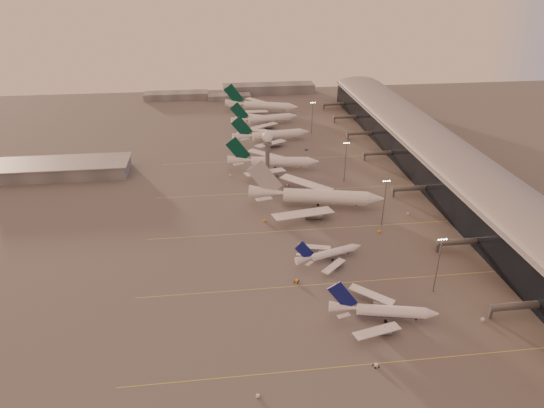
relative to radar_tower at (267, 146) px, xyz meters
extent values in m
plane|color=#5F5C5C|center=(-5.00, -120.00, -20.95)|extent=(700.00, 700.00, 0.00)
cube|color=#E3DA50|center=(25.00, -155.00, -20.94)|extent=(180.00, 0.25, 0.02)
cube|color=#E3DA50|center=(25.00, -110.00, -20.94)|extent=(180.00, 0.25, 0.02)
cube|color=#E3DA50|center=(25.00, -65.00, -20.94)|extent=(180.00, 0.25, 0.02)
cube|color=#E3DA50|center=(25.00, -20.00, -20.94)|extent=(180.00, 0.25, 0.02)
cube|color=#E3DA50|center=(25.00, 30.00, -20.94)|extent=(180.00, 0.25, 0.02)
cube|color=black|center=(103.00, -10.00, -11.95)|extent=(36.00, 360.00, 18.00)
cylinder|color=gray|center=(103.00, -10.00, -2.95)|extent=(10.08, 360.00, 10.08)
cube|color=gray|center=(103.00, -10.00, -2.75)|extent=(40.00, 362.00, 0.80)
cylinder|color=slate|center=(77.00, -138.00, -16.45)|extent=(22.00, 2.80, 2.80)
cube|color=slate|center=(67.00, -138.00, -18.75)|extent=(1.20, 1.20, 4.40)
cylinder|color=slate|center=(77.00, -92.00, -16.45)|extent=(22.00, 2.80, 2.80)
cube|color=slate|center=(67.00, -92.00, -18.75)|extent=(1.20, 1.20, 4.40)
cylinder|color=slate|center=(77.00, -34.00, -16.45)|extent=(22.00, 2.80, 2.80)
cube|color=slate|center=(67.00, -34.00, -18.75)|extent=(1.20, 1.20, 4.40)
cylinder|color=slate|center=(77.00, 22.00, -16.45)|extent=(22.00, 2.80, 2.80)
cube|color=slate|center=(67.00, 22.00, -18.75)|extent=(1.20, 1.20, 4.40)
cylinder|color=slate|center=(77.00, 64.00, -16.45)|extent=(22.00, 2.80, 2.80)
cube|color=slate|center=(67.00, 64.00, -18.75)|extent=(1.20, 1.20, 4.40)
cylinder|color=slate|center=(77.00, 106.00, -16.45)|extent=(22.00, 2.80, 2.80)
cube|color=slate|center=(67.00, 106.00, -18.75)|extent=(1.20, 1.20, 4.40)
cylinder|color=slate|center=(77.00, 146.00, -16.45)|extent=(22.00, 2.80, 2.80)
cube|color=slate|center=(67.00, 146.00, -18.75)|extent=(1.20, 1.20, 4.40)
cube|color=slate|center=(-125.00, 20.00, -16.95)|extent=(80.00, 25.00, 8.00)
cube|color=gray|center=(-125.00, 20.00, -12.75)|extent=(82.00, 27.00, 0.60)
cylinder|color=slate|center=(0.00, 0.00, -9.95)|extent=(2.60, 2.60, 22.00)
cylinder|color=slate|center=(0.00, 0.00, 1.55)|extent=(5.20, 5.20, 1.20)
sphere|color=white|center=(0.00, 0.00, 5.45)|extent=(6.40, 6.40, 6.40)
cylinder|color=slate|center=(0.00, 0.00, 9.15)|extent=(0.16, 0.16, 2.00)
cylinder|color=slate|center=(53.00, -120.00, -8.45)|extent=(0.56, 0.56, 25.00)
cube|color=slate|center=(53.00, -120.00, 3.55)|extent=(3.60, 0.25, 0.25)
sphere|color=#FFEABF|center=(51.50, -120.00, 3.15)|extent=(0.56, 0.56, 0.56)
sphere|color=#FFEABF|center=(52.50, -120.00, 3.15)|extent=(0.56, 0.56, 0.56)
sphere|color=#FFEABF|center=(53.50, -120.00, 3.15)|extent=(0.56, 0.56, 0.56)
sphere|color=#FFEABF|center=(54.50, -120.00, 3.15)|extent=(0.56, 0.56, 0.56)
cylinder|color=slate|center=(50.00, -65.00, -8.45)|extent=(0.56, 0.56, 25.00)
cube|color=slate|center=(50.00, -65.00, 3.55)|extent=(3.60, 0.25, 0.25)
sphere|color=#FFEABF|center=(48.50, -65.00, 3.15)|extent=(0.56, 0.56, 0.56)
sphere|color=#FFEABF|center=(49.50, -65.00, 3.15)|extent=(0.56, 0.56, 0.56)
sphere|color=#FFEABF|center=(50.50, -65.00, 3.15)|extent=(0.56, 0.56, 0.56)
sphere|color=#FFEABF|center=(51.50, -65.00, 3.15)|extent=(0.56, 0.56, 0.56)
cylinder|color=slate|center=(45.00, -10.00, -8.45)|extent=(0.56, 0.56, 25.00)
cube|color=slate|center=(45.00, -10.00, 3.55)|extent=(3.60, 0.25, 0.25)
sphere|color=#FFEABF|center=(43.50, -10.00, 3.15)|extent=(0.56, 0.56, 0.56)
sphere|color=#FFEABF|center=(44.50, -10.00, 3.15)|extent=(0.56, 0.56, 0.56)
sphere|color=#FFEABF|center=(45.50, -10.00, 3.15)|extent=(0.56, 0.56, 0.56)
sphere|color=#FFEABF|center=(46.50, -10.00, 3.15)|extent=(0.56, 0.56, 0.56)
cylinder|color=slate|center=(43.00, 80.00, -8.45)|extent=(0.56, 0.56, 25.00)
cube|color=slate|center=(43.00, 80.00, 3.55)|extent=(3.60, 0.25, 0.25)
sphere|color=#FFEABF|center=(41.50, 80.00, 3.15)|extent=(0.56, 0.56, 0.56)
sphere|color=#FFEABF|center=(42.50, 80.00, 3.15)|extent=(0.56, 0.56, 0.56)
sphere|color=#FFEABF|center=(43.50, 80.00, 3.15)|extent=(0.56, 0.56, 0.56)
sphere|color=#FFEABF|center=(44.50, 80.00, 3.15)|extent=(0.56, 0.56, 0.56)
cube|color=slate|center=(-65.00, 200.00, -17.95)|extent=(60.00, 18.00, 6.00)
cube|color=slate|center=(25.00, 210.00, -16.45)|extent=(90.00, 20.00, 9.00)
cube|color=slate|center=(-15.00, 190.00, -18.45)|extent=(40.00, 15.00, 5.00)
cylinder|color=white|center=(30.01, -134.61, -17.54)|extent=(24.86, 9.29, 4.18)
cylinder|color=navy|center=(30.01, -134.61, -18.48)|extent=(24.13, 8.04, 3.01)
cone|color=white|center=(44.31, -137.72, -17.54)|extent=(5.53, 5.09, 4.18)
cone|color=white|center=(13.00, -130.91, -17.02)|extent=(10.94, 6.27, 4.18)
cube|color=white|center=(21.94, -143.37, -18.27)|extent=(18.19, 8.77, 1.31)
cylinder|color=gray|center=(25.38, -141.63, -20.18)|extent=(5.22, 3.66, 2.71)
cube|color=gray|center=(25.38, -141.63, -19.00)|extent=(0.38, 0.34, 1.67)
cube|color=white|center=(26.31, -123.29, -18.27)|extent=(16.20, 14.60, 1.31)
cylinder|color=gray|center=(28.71, -126.30, -20.18)|extent=(5.22, 3.66, 2.71)
cube|color=gray|center=(28.71, -126.30, -19.00)|extent=(0.38, 0.34, 1.67)
cube|color=navy|center=(12.50, -130.80, -11.86)|extent=(11.28, 2.81, 12.45)
cube|color=white|center=(12.03, -135.56, -16.92)|extent=(5.03, 2.86, 0.27)
cube|color=white|center=(14.04, -126.28, -16.92)|extent=(4.83, 4.34, 0.27)
cylinder|color=black|center=(39.12, -136.59, -20.40)|extent=(0.55, 0.55, 1.10)
cylinder|color=black|center=(28.59, -131.82, -20.34)|extent=(1.30, 0.79, 1.21)
cylinder|color=black|center=(27.56, -136.55, -20.34)|extent=(1.30, 0.79, 1.21)
cylinder|color=white|center=(18.85, -91.93, -18.15)|extent=(20.25, 9.29, 3.43)
cylinder|color=navy|center=(18.85, -91.93, -18.92)|extent=(19.58, 8.26, 2.47)
cone|color=white|center=(30.32, -88.34, -18.15)|extent=(4.75, 4.44, 3.43)
cone|color=white|center=(5.21, -96.21, -17.72)|extent=(9.09, 5.80, 3.43)
cube|color=white|center=(16.65, -101.47, -18.75)|extent=(12.64, 12.75, 1.08)
cylinder|color=gray|center=(18.40, -98.83, -20.32)|extent=(4.39, 3.29, 2.23)
cube|color=gray|center=(18.40, -98.83, -19.35)|extent=(0.33, 0.30, 1.37)
cube|color=white|center=(11.61, -85.36, -18.75)|extent=(14.95, 6.00, 1.08)
cylinder|color=gray|center=(14.55, -86.53, -20.32)|extent=(4.39, 3.29, 2.23)
cube|color=gray|center=(14.55, -86.53, -19.35)|extent=(0.33, 0.30, 1.37)
cube|color=navy|center=(4.80, -96.33, -13.48)|extent=(9.08, 3.11, 10.22)
cube|color=white|center=(6.40, -99.92, -17.64)|extent=(3.84, 3.74, 0.23)
cube|color=white|center=(4.07, -92.48, -17.64)|extent=(4.07, 2.03, 0.23)
cylinder|color=black|center=(26.16, -89.65, -20.50)|extent=(0.45, 0.45, 0.90)
cylinder|color=black|center=(16.71, -90.53, -20.45)|extent=(1.08, 0.73, 0.99)
cylinder|color=black|center=(17.89, -94.32, -20.45)|extent=(1.08, 0.73, 0.99)
cylinder|color=white|center=(26.14, -41.71, -16.15)|extent=(44.73, 16.76, 6.92)
cylinder|color=white|center=(26.14, -41.71, -17.71)|extent=(43.43, 14.67, 4.99)
cone|color=white|center=(51.90, -47.69, -16.15)|extent=(9.92, 8.68, 6.92)
cone|color=white|center=(-4.50, -34.61, -15.28)|extent=(19.67, 10.94, 6.92)
cube|color=white|center=(11.44, -57.22, -17.36)|extent=(32.63, 15.32, 2.06)
cylinder|color=gray|center=(17.65, -54.19, -20.17)|extent=(9.37, 6.32, 4.50)
cube|color=gray|center=(17.65, -54.19, -18.57)|extent=(0.39, 0.35, 2.77)
cube|color=white|center=(19.77, -21.32, -17.36)|extent=(28.82, 26.45, 2.06)
cylinder|color=gray|center=(24.01, -26.77, -20.17)|extent=(9.37, 6.32, 4.50)
cube|color=gray|center=(24.01, -26.77, -18.57)|extent=(0.39, 0.35, 2.77)
cube|color=#ACAFB4|center=(-5.40, -34.40, -7.10)|extent=(18.78, 4.72, 20.55)
cube|color=white|center=(-6.80, -42.88, -15.11)|extent=(9.08, 5.06, 0.28)
cube|color=white|center=(-2.92, -26.17, -15.11)|extent=(8.69, 7.90, 0.28)
cylinder|color=black|center=(42.54, -45.52, -20.39)|extent=(0.56, 0.56, 1.12)
cylinder|color=black|center=(23.21, -38.51, -20.34)|extent=(1.32, 0.82, 1.23)
cylinder|color=black|center=(22.10, -43.30, -20.34)|extent=(1.32, 0.82, 1.23)
cylinder|color=white|center=(9.22, 13.49, -16.89)|extent=(36.07, 10.68, 5.75)
cylinder|color=white|center=(9.22, 13.49, -18.18)|extent=(35.14, 8.99, 4.14)
cone|color=white|center=(30.27, 10.51, -16.89)|extent=(7.63, 6.66, 5.75)
cone|color=white|center=(-15.81, 17.04, -16.17)|extent=(15.60, 7.78, 5.75)
cube|color=white|center=(-1.57, -0.11, -17.89)|extent=(26.35, 14.45, 1.70)
cylinder|color=gray|center=(3.25, 2.79, -20.26)|extent=(7.35, 4.66, 3.73)
cube|color=gray|center=(3.25, 2.79, -18.90)|extent=(0.33, 0.29, 2.30)
cube|color=white|center=(2.64, 29.56, -17.89)|extent=(24.43, 20.07, 1.70)
cylinder|color=gray|center=(6.45, 25.44, -20.26)|extent=(7.35, 4.66, 3.73)
cube|color=gray|center=(6.45, 25.44, -18.90)|extent=(0.33, 0.29, 2.30)
cube|color=#05382A|center=(-16.54, 17.14, -9.31)|extent=(15.70, 2.56, 17.00)
cube|color=white|center=(-17.02, 10.25, -16.03)|extent=(7.36, 4.58, 0.25)
cube|color=white|center=(-15.09, 23.90, -16.03)|extent=(7.16, 6.00, 0.25)
cylinder|color=black|center=(22.63, 11.60, -20.45)|extent=(0.50, 0.50, 0.99)
cylinder|color=black|center=(6.69, 16.05, -20.40)|extent=(1.15, 0.64, 1.09)
cylinder|color=black|center=(6.07, 11.74, -20.40)|extent=(1.15, 0.64, 1.09)
cylinder|color=white|center=(14.44, 66.53, -16.92)|extent=(35.83, 10.57, 5.71)
cylinder|color=white|center=(14.44, 66.53, -18.20)|extent=(34.91, 8.89, 4.11)
cone|color=white|center=(35.35, 69.47, -16.92)|extent=(7.58, 6.60, 5.71)
cone|color=white|center=(-10.42, 63.03, -16.20)|extent=(15.49, 7.72, 5.71)
cube|color=white|center=(7.88, 50.58, -17.91)|extent=(24.28, 19.91, 1.69)
cylinder|color=gray|center=(11.68, 54.66, -20.26)|extent=(7.30, 4.63, 3.71)
cube|color=gray|center=(11.68, 54.66, -18.91)|extent=(0.33, 0.28, 2.28)
cube|color=white|center=(3.74, 80.05, -17.91)|extent=(26.17, 14.38, 1.69)
cylinder|color=gray|center=(8.51, 77.17, -20.26)|extent=(7.30, 4.63, 3.71)
cube|color=gray|center=(8.51, 77.17, -18.91)|extent=(0.33, 0.28, 2.28)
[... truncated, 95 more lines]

